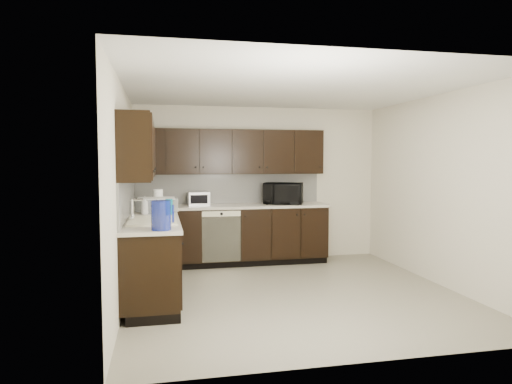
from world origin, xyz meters
TOP-DOWN VIEW (x-y plane):
  - floor at (0.00, 0.00)m, footprint 4.00×4.00m
  - ceiling at (0.00, 0.00)m, footprint 4.00×4.00m
  - wall_back at (0.00, 2.00)m, footprint 4.00×0.02m
  - wall_left at (-2.00, 0.00)m, footprint 0.02×4.00m
  - wall_right at (2.00, 0.00)m, footprint 0.02×4.00m
  - wall_front at (0.00, -2.00)m, footprint 4.00×0.02m
  - lower_cabinets at (-1.01, 1.11)m, footprint 3.00×2.80m
  - countertop at (-1.01, 1.11)m, footprint 3.03×2.83m
  - backsplash at (-1.22, 1.32)m, footprint 3.00×2.80m
  - upper_cabinets at (-1.10, 1.20)m, footprint 3.00×2.80m
  - dishwasher at (-0.70, 1.41)m, footprint 0.58×0.04m
  - sink at (-1.68, -0.01)m, footprint 0.54×0.82m
  - microwave at (0.34, 1.69)m, footprint 0.72×0.60m
  - soap_bottle_a at (-1.56, -0.70)m, footprint 0.12×0.12m
  - soap_bottle_b at (-1.79, 0.68)m, footprint 0.10×0.10m
  - toaster_oven at (-1.01, 1.77)m, footprint 0.35×0.27m
  - storage_bin at (-1.64, 0.94)m, footprint 0.58×0.51m
  - blue_pitcher at (-1.58, -0.70)m, footprint 0.24×0.24m
  - teal_tumbler at (-1.48, 0.55)m, footprint 0.09×0.09m
  - paper_towel_roll at (-1.62, 1.19)m, footprint 0.16×0.16m

SIDE VIEW (x-z plane):
  - floor at x=0.00m, z-range 0.00..0.00m
  - lower_cabinets at x=-1.01m, z-range -0.04..0.86m
  - dishwasher at x=-0.70m, z-range 0.16..0.94m
  - sink at x=-1.68m, z-range 0.67..1.09m
  - countertop at x=-1.01m, z-range 0.90..0.94m
  - storage_bin at x=-1.64m, z-range 0.94..1.13m
  - soap_bottle_a at x=-1.56m, z-range 0.94..1.14m
  - toaster_oven at x=-1.01m, z-range 0.94..1.15m
  - teal_tumbler at x=-1.48m, z-range 0.94..1.15m
  - soap_bottle_b at x=-1.79m, z-range 0.94..1.18m
  - paper_towel_roll at x=-1.62m, z-range 0.94..1.23m
  - blue_pitcher at x=-1.58m, z-range 0.94..1.24m
  - microwave at x=0.34m, z-range 0.94..1.28m
  - backsplash at x=-1.22m, z-range 0.94..1.42m
  - wall_back at x=0.00m, z-range 0.00..2.50m
  - wall_left at x=-2.00m, z-range 0.00..2.50m
  - wall_right at x=2.00m, z-range 0.00..2.50m
  - wall_front at x=0.00m, z-range 0.00..2.50m
  - upper_cabinets at x=-1.10m, z-range 1.42..2.12m
  - ceiling at x=0.00m, z-range 2.50..2.50m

